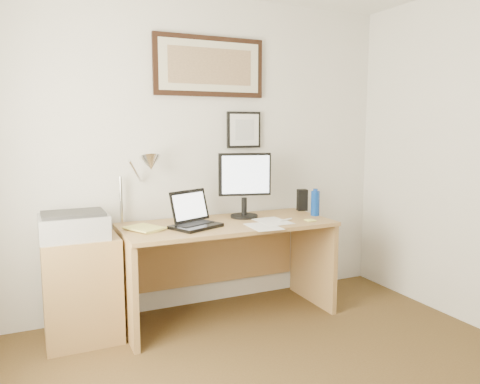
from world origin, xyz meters
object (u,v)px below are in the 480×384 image
side_cabinet (82,289)px  desk (223,250)px  water_bottle (315,203)px  book (134,231)px  lcd_monitor (245,182)px  printer (74,226)px  laptop (194,219)px

side_cabinet → desk: desk is taller
water_bottle → desk: size_ratio=0.13×
side_cabinet → book: 0.53m
book → lcd_monitor: size_ratio=0.51×
desk → printer: size_ratio=3.64×
book → laptop: 0.44m
water_bottle → printer: (-1.88, 0.08, -0.03)m
lcd_monitor → printer: lcd_monitor is taller
side_cabinet → lcd_monitor: (1.28, 0.08, 0.68)m
side_cabinet → water_bottle: (1.84, -0.08, 0.49)m
laptop → side_cabinet: bearing=174.8°
book → printer: 0.40m
book → laptop: laptop is taller
side_cabinet → printer: printer is taller
book → printer: size_ratio=0.60×
water_bottle → book: water_bottle is taller
desk → side_cabinet: bearing=-178.1°
desk → printer: printer is taller
side_cabinet → laptop: (0.79, -0.07, 0.44)m
desk → laptop: (-0.28, -0.11, 0.29)m
book → printer: (-0.39, 0.07, 0.06)m
desk → water_bottle: bearing=-8.7°
book → lcd_monitor: (0.93, 0.16, 0.28)m
side_cabinet → water_bottle: size_ratio=3.60×
desk → printer: (-1.10, -0.04, 0.30)m
water_bottle → desk: 0.85m
laptop → printer: (-0.83, 0.06, 0.01)m
printer → lcd_monitor: bearing=3.8°
laptop → desk: bearing=21.1°
laptop → lcd_monitor: size_ratio=0.80×
side_cabinet → desk: bearing=1.9°
printer → water_bottle: bearing=-2.3°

